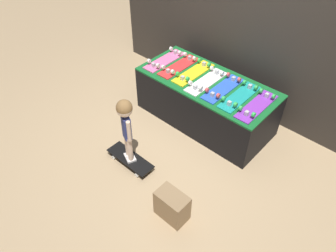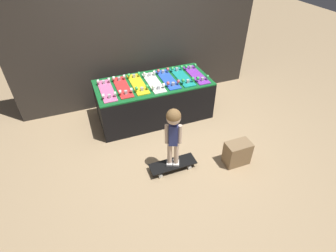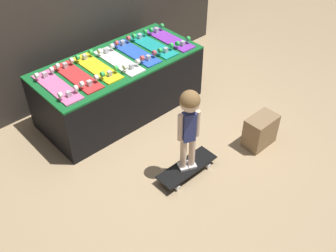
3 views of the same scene
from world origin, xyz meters
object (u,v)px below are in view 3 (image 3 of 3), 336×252
skateboard_white_on_rack (119,60)px  skateboard_blue_on_rack (135,52)px  skateboard_teal_on_rack (152,45)px  skateboard_purple_on_rack (169,38)px  skateboard_pink_on_rack (57,86)px  skateboard_yellow_on_rack (97,67)px  skateboard_red_on_rack (77,76)px  skateboard_on_floor (187,168)px  storage_box (260,131)px  child (189,117)px

skateboard_white_on_rack → skateboard_blue_on_rack: bearing=4.8°
skateboard_blue_on_rack → skateboard_teal_on_rack: (0.24, -0.00, 0.00)m
skateboard_purple_on_rack → skateboard_pink_on_rack: bearing=179.3°
skateboard_yellow_on_rack → skateboard_white_on_rack: size_ratio=1.00×
skateboard_red_on_rack → skateboard_white_on_rack: 0.47m
skateboard_on_floor → skateboard_white_on_rack: bearing=82.4°
skateboard_red_on_rack → storage_box: 1.87m
skateboard_pink_on_rack → skateboard_yellow_on_rack: bearing=3.2°
skateboard_on_floor → skateboard_purple_on_rack: bearing=53.7°
skateboard_pink_on_rack → skateboard_teal_on_rack: bearing=-0.1°
skateboard_pink_on_rack → skateboard_on_floor: (0.55, -1.20, -0.57)m
skateboard_red_on_rack → skateboard_on_floor: skateboard_red_on_rack is taller
child → storage_box: bearing=9.7°
skateboard_on_floor → child: 0.61m
skateboard_on_floor → child: size_ratio=0.72×
skateboard_teal_on_rack → skateboard_on_floor: (-0.63, -1.19, -0.57)m
child → skateboard_blue_on_rack: bearing=94.7°
skateboard_red_on_rack → storage_box: bearing=-50.9°
skateboard_red_on_rack → skateboard_on_floor: bearing=-75.5°
skateboard_pink_on_rack → skateboard_blue_on_rack: same height
skateboard_red_on_rack → child: (0.31, -1.21, 0.04)m
skateboard_red_on_rack → skateboard_teal_on_rack: bearing=-1.3°
skateboard_on_floor → storage_box: bearing=-13.2°
skateboard_blue_on_rack → skateboard_purple_on_rack: same height
skateboard_blue_on_rack → skateboard_teal_on_rack: bearing=-1.1°
skateboard_pink_on_rack → skateboard_purple_on_rack: size_ratio=1.00×
skateboard_white_on_rack → skateboard_purple_on_rack: 0.71m
skateboard_yellow_on_rack → skateboard_white_on_rack: same height
skateboard_yellow_on_rack → skateboard_purple_on_rack: (0.94, -0.04, 0.00)m
skateboard_pink_on_rack → child: bearing=-65.3°
skateboard_white_on_rack → storage_box: (0.67, -1.37, -0.48)m
skateboard_pink_on_rack → skateboard_on_floor: 1.43m
skateboard_yellow_on_rack → skateboard_teal_on_rack: same height
skateboard_white_on_rack → child: child is taller
skateboard_pink_on_rack → skateboard_yellow_on_rack: same height
skateboard_yellow_on_rack → skateboard_on_floor: skateboard_yellow_on_rack is taller
skateboard_red_on_rack → skateboard_white_on_rack: same height
skateboard_teal_on_rack → child: (-0.63, -1.19, 0.04)m
storage_box → skateboard_on_floor: bearing=166.8°
skateboard_red_on_rack → skateboard_yellow_on_rack: 0.24m
skateboard_teal_on_rack → skateboard_on_floor: bearing=-117.8°
skateboard_pink_on_rack → skateboard_teal_on_rack: size_ratio=1.00×
skateboard_purple_on_rack → skateboard_on_floor: bearing=-126.3°
skateboard_white_on_rack → child: size_ratio=0.77×
skateboard_red_on_rack → skateboard_blue_on_rack: 0.71m
skateboard_purple_on_rack → child: child is taller
skateboard_white_on_rack → child: 1.19m
storage_box → skateboard_pink_on_rack: bearing=134.8°
skateboard_red_on_rack → skateboard_on_floor: size_ratio=1.07×
child → skateboard_teal_on_rack: bearing=85.1°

